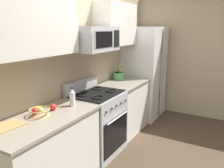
% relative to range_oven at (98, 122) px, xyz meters
% --- Properties ---
extents(ground_plane, '(16.00, 16.00, 0.00)m').
position_rel_range_oven_xyz_m(ground_plane, '(0.00, -0.62, -0.47)').
color(ground_plane, '#473828').
extents(wall_back, '(8.00, 0.10, 2.60)m').
position_rel_range_oven_xyz_m(wall_back, '(0.00, 0.38, 0.83)').
color(wall_back, tan).
rests_on(wall_back, ground).
extents(counter_left, '(1.27, 0.62, 0.91)m').
position_rel_range_oven_xyz_m(counter_left, '(-1.03, -0.00, -0.02)').
color(counter_left, silver).
rests_on(counter_left, ground).
extents(range_oven, '(0.76, 0.66, 1.09)m').
position_rel_range_oven_xyz_m(range_oven, '(0.00, 0.00, 0.00)').
color(range_oven, '#B2B5BA').
rests_on(range_oven, ground).
extents(counter_right, '(0.94, 0.62, 0.91)m').
position_rel_range_oven_xyz_m(counter_right, '(0.86, -0.00, -0.02)').
color(counter_right, silver).
rests_on(counter_right, ground).
extents(refrigerator, '(0.88, 0.73, 1.86)m').
position_rel_range_oven_xyz_m(refrigerator, '(1.79, -0.02, 0.46)').
color(refrigerator, silver).
rests_on(refrigerator, ground).
extents(wall_right, '(0.10, 8.00, 2.60)m').
position_rel_range_oven_xyz_m(wall_right, '(2.32, -0.62, 0.83)').
color(wall_right, tan).
rests_on(wall_right, ground).
extents(microwave, '(0.73, 0.44, 0.33)m').
position_rel_range_oven_xyz_m(microwave, '(-0.00, 0.03, 1.22)').
color(microwave, '#B2B5BA').
extents(upper_cabinets_left, '(1.26, 0.34, 0.69)m').
position_rel_range_oven_xyz_m(upper_cabinets_left, '(-1.03, 0.16, 1.42)').
color(upper_cabinets_left, silver).
extents(upper_cabinets_right, '(0.93, 0.34, 0.69)m').
position_rel_range_oven_xyz_m(upper_cabinets_right, '(0.86, 0.16, 1.42)').
color(upper_cabinets_right, silver).
extents(utensil_crock, '(0.19, 0.19, 0.28)m').
position_rel_range_oven_xyz_m(utensil_crock, '(1.01, 0.19, 0.51)').
color(utensil_crock, '#59AD66').
rests_on(utensil_crock, counter_right).
extents(fruit_basket, '(0.23, 0.23, 0.11)m').
position_rel_range_oven_xyz_m(fruit_basket, '(-1.00, 0.08, 0.49)').
color(fruit_basket, tan).
rests_on(fruit_basket, counter_left).
extents(apple_loose, '(0.08, 0.08, 0.08)m').
position_rel_range_oven_xyz_m(apple_loose, '(-0.80, 0.08, 0.48)').
color(apple_loose, red).
rests_on(apple_loose, counter_left).
extents(cutting_board, '(0.35, 0.25, 0.02)m').
position_rel_range_oven_xyz_m(cutting_board, '(-1.37, 0.13, 0.44)').
color(cutting_board, tan).
rests_on(cutting_board, counter_left).
extents(bottle_vinegar, '(0.07, 0.07, 0.23)m').
position_rel_range_oven_xyz_m(bottle_vinegar, '(-0.57, -0.02, 0.54)').
color(bottle_vinegar, silver).
rests_on(bottle_vinegar, counter_left).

